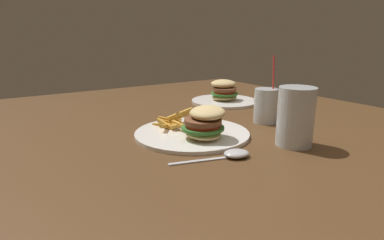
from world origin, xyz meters
name	(u,v)px	position (x,y,z in m)	size (l,w,h in m)	color
dining_table	(206,149)	(0.00, 0.00, 0.67)	(1.63, 1.40, 0.74)	brown
meal_plate_near	(196,129)	(0.07, -0.09, 0.77)	(0.31, 0.31, 0.10)	white
beer_glass	(295,119)	(0.26, 0.08, 0.81)	(0.09, 0.09, 0.15)	silver
juice_glass	(266,107)	(0.07, 0.18, 0.79)	(0.07, 0.07, 0.21)	silver
spoon	(233,154)	(0.24, -0.10, 0.75)	(0.08, 0.19, 0.02)	silver
meal_plate_far	(224,96)	(-0.24, 0.27, 0.77)	(0.26, 0.26, 0.09)	white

